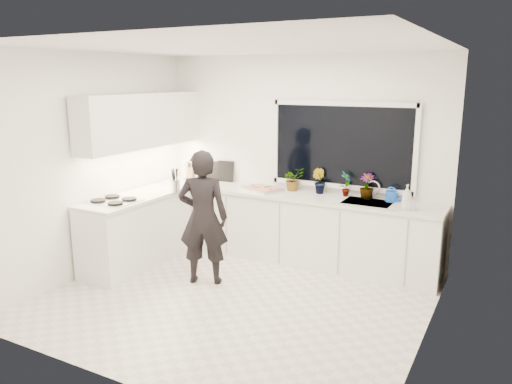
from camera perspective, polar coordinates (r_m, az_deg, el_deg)
The scene contains 25 objects.
floor at distance 5.65m, azimuth -2.58°, elevation -12.29°, with size 4.00×3.50×0.02m, color beige.
wall_back at distance 6.76m, azimuth 4.97°, elevation 3.98°, with size 4.00×0.02×2.70m, color white.
wall_left at distance 6.47m, azimuth -18.22°, elevation 2.97°, with size 0.02×3.50×2.70m, color white.
wall_right at distance 4.54m, azimuth 19.57°, elevation -1.12°, with size 0.02×3.50×2.70m, color white.
ceiling at distance 5.12m, azimuth -2.90°, elevation 16.44°, with size 4.00×3.50×0.02m, color white.
window at distance 6.49m, azimuth 9.76°, elevation 5.25°, with size 1.80×0.02×1.00m, color black.
base_cabinets_back at distance 6.69m, azimuth 3.76°, elevation -4.10°, with size 3.92×0.58×0.88m, color white.
base_cabinets_left at distance 6.69m, azimuth -13.49°, elevation -4.45°, with size 0.58×1.60×0.88m, color white.
countertop_back at distance 6.56m, azimuth 3.78°, elevation -0.28°, with size 3.94×0.62×0.04m, color silver.
countertop_left at distance 6.57m, azimuth -13.70°, elevation -0.61°, with size 0.62×1.60×0.04m, color silver.
upper_cabinets at distance 6.76m, azimuth -12.91°, elevation 7.97°, with size 0.34×2.10×0.70m, color white.
sink at distance 6.23m, azimuth 12.64°, elevation -1.57°, with size 0.58×0.42×0.14m, color silver.
faucet at distance 6.38m, azimuth 13.20°, elevation 0.23°, with size 0.03×0.03×0.22m, color silver.
stovetop at distance 6.32m, azimuth -15.95°, elevation -0.93°, with size 0.56×0.48×0.03m, color black.
person at distance 5.87m, azimuth -6.07°, elevation -2.92°, with size 0.58×0.38×1.60m, color black.
pizza_tray at distance 6.70m, azimuth 0.63°, elevation 0.34°, with size 0.50×0.37×0.03m, color silver.
pizza at distance 6.70m, azimuth 0.63°, elevation 0.48°, with size 0.45×0.32×0.01m, color #B83418.
watering_can at distance 6.30m, azimuth 15.20°, elevation -0.47°, with size 0.14×0.14×0.13m, color blue.
paper_towel_roll at distance 7.49m, azimuth -8.09°, elevation 2.45°, with size 0.11×0.11×0.26m, color white.
knife_block at distance 7.50m, azimuth -7.63°, elevation 2.32°, with size 0.13×0.10×0.22m, color #8C5F41.
utensil_crock at distance 6.69m, azimuth -9.21°, elevation 0.71°, with size 0.13×0.13×0.16m, color #B4B4B9.
picture_frame_large at distance 7.39m, azimuth -5.11°, elevation 2.46°, with size 0.22×0.02×0.28m, color black.
picture_frame_small at distance 7.26m, azimuth -3.52°, elevation 2.38°, with size 0.25×0.02×0.30m, color black.
herb_plants at distance 6.54m, azimuth 7.37°, elevation 1.19°, with size 1.27×0.37×0.32m.
soap_bottles at distance 5.94m, azimuth 16.94°, elevation -0.73°, with size 0.16×0.12×0.29m.
Camera 1 is at (2.63, -4.38, 2.39)m, focal length 35.00 mm.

